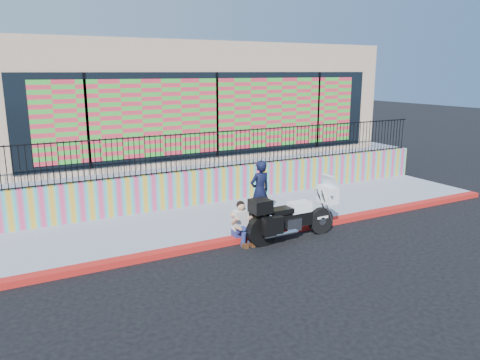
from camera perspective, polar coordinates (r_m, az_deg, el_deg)
ground at (r=12.81m, az=5.44°, el=-6.45°), size 90.00×90.00×0.00m
red_curb at (r=12.78m, az=5.44°, el=-6.13°), size 16.00×0.30×0.15m
sidewalk at (r=14.11m, az=1.70°, el=-4.21°), size 16.00×3.00×0.15m
mural_wall at (r=15.30m, az=-1.30°, el=-0.40°), size 16.00×0.20×1.10m
metal_fence at (r=15.07m, az=-1.32°, el=3.85°), size 15.80×0.04×1.20m
elevated_platform at (r=19.88m, az=-8.06°, el=2.41°), size 16.00×10.00×1.25m
storefront_building at (r=19.37m, az=-8.08°, el=9.96°), size 14.00×8.06×4.00m
police_motorcycle at (r=12.14m, az=6.25°, el=-4.24°), size 2.57×0.85×1.60m
police_officer at (r=13.00m, az=2.44°, el=-1.37°), size 0.68×0.48×1.75m
seated_man at (r=11.86m, az=0.39°, el=-5.70°), size 0.54×0.71×1.06m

